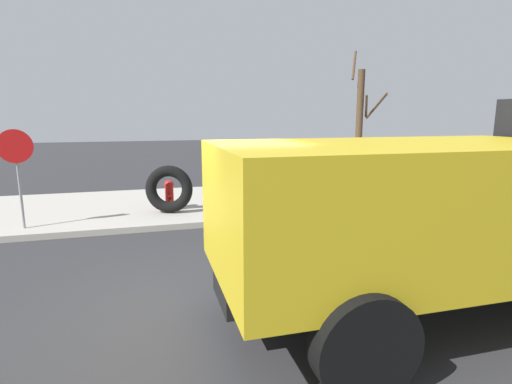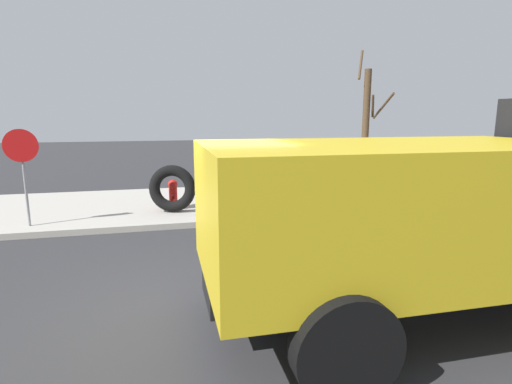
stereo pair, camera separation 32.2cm
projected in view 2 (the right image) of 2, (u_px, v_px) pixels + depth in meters
The scene contains 7 objects.
ground_plane at pixel (192, 302), 5.96m from camera, with size 80.00×80.00×0.00m, color #2D2D30.
sidewalk_curb at pixel (174, 204), 12.14m from camera, with size 36.00×5.00×0.15m, color #ADA89E.
fire_hydrant at pixel (173, 193), 11.26m from camera, with size 0.27×0.60×0.81m.
loose_tire at pixel (172, 189), 10.79m from camera, with size 1.27×1.27×0.29m, color black.
stop_sign at pixel (22, 159), 9.19m from camera, with size 0.76×0.08×2.29m.
dump_truck_yellow at pixel (480, 201), 5.36m from camera, with size 7.02×2.85×3.00m.
bare_tree at pixel (366, 128), 13.40m from camera, with size 1.07×1.26×4.71m.
Camera 2 is at (-0.38, -5.61, 2.73)m, focal length 28.05 mm.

